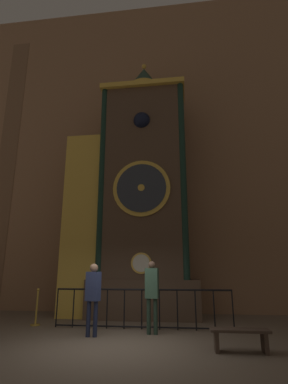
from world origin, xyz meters
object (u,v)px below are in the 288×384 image
Objects in this scene: visitor_far at (152,289)px; visitor_bench at (240,336)px; clock_tower at (132,198)px; stanchion_post at (36,313)px; visitor_near at (93,292)px.

visitor_far reaches higher than visitor_bench.
stanchion_post is (-2.59, -1.89, -3.99)m from clock_tower.
clock_tower is 5.85× the size of visitor_near.
visitor_far is (1.05, -2.77, -3.24)m from clock_tower.
clock_tower is at bearing 124.80° from visitor_bench.
visitor_far is at bearing 141.75° from visitor_bench.
visitor_near is at bearing -97.45° from clock_tower.
clock_tower is at bearing 36.20° from stanchion_post.
visitor_far is at bearing 33.63° from visitor_near.
stanchion_post is at bearing -143.80° from clock_tower.
clock_tower is 4.39m from visitor_far.
visitor_near is 1.65× the size of stanchion_post.
clock_tower reaches higher than visitor_near.
visitor_far is at bearing -69.33° from clock_tower.
visitor_near is at bearing -32.31° from stanchion_post.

